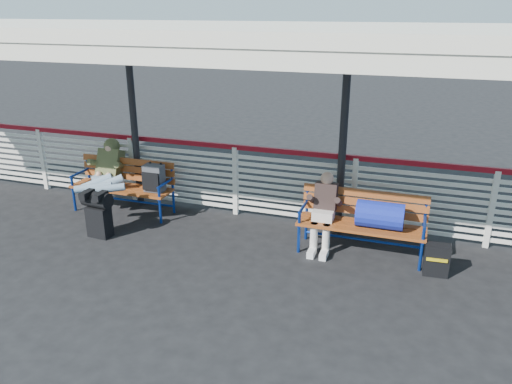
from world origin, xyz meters
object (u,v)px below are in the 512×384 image
(companion_person, at_px, (324,211))
(suitcase_side, at_px, (437,260))
(traveler_man, at_px, (104,180))
(luggage_stack, at_px, (98,212))
(bench_right, at_px, (372,216))
(bench_left, at_px, (133,180))

(companion_person, height_order, suitcase_side, companion_person)
(traveler_man, bearing_deg, luggage_stack, -63.30)
(traveler_man, bearing_deg, companion_person, 0.38)
(luggage_stack, bearing_deg, bench_right, 14.50)
(traveler_man, bearing_deg, bench_left, 44.91)
(luggage_stack, xyz_separation_m, traveler_man, (-0.35, 0.69, 0.27))
(luggage_stack, distance_m, traveler_man, 0.81)
(luggage_stack, height_order, bench_right, bench_right)
(companion_person, bearing_deg, suitcase_side, -10.54)
(bench_left, relative_size, companion_person, 1.57)
(bench_left, xyz_separation_m, companion_person, (3.37, -0.32, 0.00))
(bench_left, bearing_deg, suitcase_side, -7.09)
(luggage_stack, bearing_deg, companion_person, 16.51)
(bench_right, relative_size, companion_person, 1.57)
(companion_person, bearing_deg, traveler_man, -179.62)
(bench_left, relative_size, suitcase_side, 4.05)
(luggage_stack, relative_size, bench_right, 0.41)
(luggage_stack, relative_size, suitcase_side, 1.66)
(bench_right, bearing_deg, suitcase_side, -18.15)
(bench_right, height_order, suitcase_side, bench_right)
(luggage_stack, height_order, bench_left, bench_left)
(bench_right, xyz_separation_m, companion_person, (-0.70, 0.00, -0.02))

